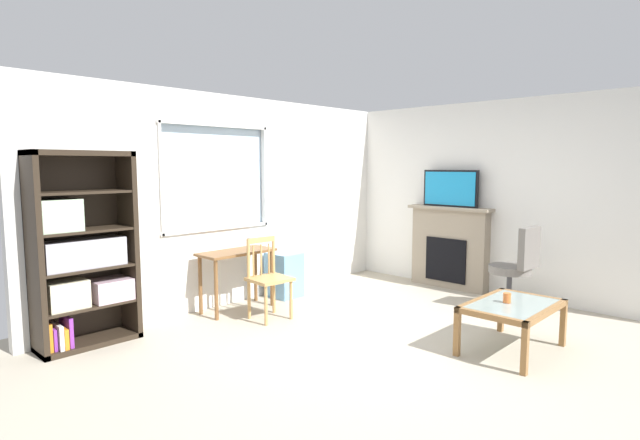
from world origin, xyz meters
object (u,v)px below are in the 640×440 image
at_px(wooden_chair, 268,277).
at_px(sippy_cup, 507,298).
at_px(plastic_drawer_unit, 284,275).
at_px(office_chair, 517,264).
at_px(bookshelf, 81,257).
at_px(coffee_table, 512,310).
at_px(desk_under_window, 237,261).
at_px(tv, 450,188).
at_px(fireplace, 449,247).

xyz_separation_m(wooden_chair, sippy_cup, (0.89, -2.32, 0.03)).
height_order(plastic_drawer_unit, office_chair, office_chair).
bearing_deg(wooden_chair, bookshelf, 160.24).
bearing_deg(wooden_chair, coffee_table, -68.95).
relative_size(desk_under_window, sippy_cup, 10.03).
bearing_deg(desk_under_window, tv, -25.02).
height_order(office_chair, sippy_cup, office_chair).
bearing_deg(office_chair, bookshelf, 147.65).
xyz_separation_m(plastic_drawer_unit, coffee_table, (0.16, -2.93, 0.10)).
relative_size(desk_under_window, coffee_table, 0.94).
xyz_separation_m(tv, coffee_table, (-1.73, -1.63, -1.00)).
xyz_separation_m(bookshelf, wooden_chair, (1.74, -0.63, -0.39)).
relative_size(coffee_table, sippy_cup, 10.71).
distance_m(desk_under_window, tv, 3.07).
height_order(bookshelf, wooden_chair, bookshelf).
bearing_deg(plastic_drawer_unit, tv, -34.49).
distance_m(desk_under_window, coffee_table, 3.04).
xyz_separation_m(wooden_chair, plastic_drawer_unit, (0.75, 0.56, -0.18)).
relative_size(bookshelf, office_chair, 1.83).
distance_m(bookshelf, sippy_cup, 3.97).
xyz_separation_m(bookshelf, plastic_drawer_unit, (2.49, -0.06, -0.56)).
xyz_separation_m(plastic_drawer_unit, fireplace, (1.91, -1.30, 0.28)).
bearing_deg(desk_under_window, coffee_table, -71.79).
xyz_separation_m(plastic_drawer_unit, sippy_cup, (0.14, -2.88, 0.21)).
distance_m(plastic_drawer_unit, fireplace, 2.33).
relative_size(bookshelf, fireplace, 1.53).
height_order(wooden_chair, sippy_cup, wooden_chair).
xyz_separation_m(bookshelf, tv, (4.38, -1.36, 0.53)).
relative_size(bookshelf, plastic_drawer_unit, 3.19).
bearing_deg(sippy_cup, bookshelf, 131.84).
bearing_deg(sippy_cup, fireplace, 41.77).
relative_size(wooden_chair, plastic_drawer_unit, 1.57).
relative_size(wooden_chair, tv, 1.12).
relative_size(fireplace, tv, 1.49).
height_order(wooden_chair, tv, tv).
height_order(wooden_chair, fireplace, fireplace).
height_order(bookshelf, fireplace, bookshelf).
distance_m(fireplace, sippy_cup, 2.37).
relative_size(plastic_drawer_unit, office_chair, 0.57).
distance_m(coffee_table, sippy_cup, 0.12).
bearing_deg(tv, office_chair, -111.28).
bearing_deg(wooden_chair, fireplace, -15.48).
distance_m(plastic_drawer_unit, coffee_table, 2.93).
bearing_deg(desk_under_window, wooden_chair, -85.93).
bearing_deg(coffee_table, fireplace, 42.88).
height_order(desk_under_window, tv, tv).
bearing_deg(sippy_cup, wooden_chair, 111.08).
bearing_deg(wooden_chair, sippy_cup, -68.92).
relative_size(desk_under_window, fireplace, 0.75).
height_order(fireplace, sippy_cup, fireplace).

